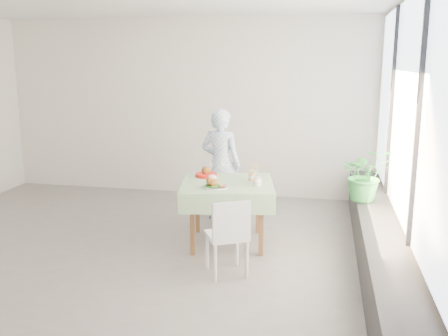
% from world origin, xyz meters
% --- Properties ---
extents(floor, '(6.00, 6.00, 0.00)m').
position_xyz_m(floor, '(0.00, 0.00, 0.00)').
color(floor, '#615E5C').
rests_on(floor, ground).
extents(wall_back, '(6.00, 0.02, 2.80)m').
position_xyz_m(wall_back, '(0.00, 2.50, 1.40)').
color(wall_back, silver).
rests_on(wall_back, ground).
extents(wall_right, '(0.02, 5.00, 2.80)m').
position_xyz_m(wall_right, '(3.00, 0.00, 1.40)').
color(wall_right, silver).
rests_on(wall_right, ground).
extents(window_pane, '(0.01, 4.80, 2.18)m').
position_xyz_m(window_pane, '(2.97, 0.00, 1.65)').
color(window_pane, '#D1E0F9').
rests_on(window_pane, ground).
extents(window_ledge, '(0.40, 4.80, 0.50)m').
position_xyz_m(window_ledge, '(2.80, 0.00, 0.25)').
color(window_ledge, black).
rests_on(window_ledge, ground).
extents(cafe_table, '(1.21, 1.21, 0.74)m').
position_xyz_m(cafe_table, '(1.11, 0.30, 0.46)').
color(cafe_table, brown).
rests_on(cafe_table, ground).
extents(chair_far, '(0.48, 0.48, 0.79)m').
position_xyz_m(chair_far, '(0.94, 1.05, 0.25)').
color(chair_far, white).
rests_on(chair_far, ground).
extents(chair_near, '(0.51, 0.51, 0.80)m').
position_xyz_m(chair_near, '(1.29, -0.57, 0.25)').
color(chair_near, white).
rests_on(chair_near, ground).
extents(diner, '(0.62, 0.47, 1.52)m').
position_xyz_m(diner, '(0.85, 1.19, 0.76)').
color(diner, '#8DB1E2').
rests_on(diner, ground).
extents(main_dish, '(0.29, 0.29, 0.15)m').
position_xyz_m(main_dish, '(1.01, 0.03, 0.79)').
color(main_dish, white).
rests_on(main_dish, cafe_table).
extents(juice_cup_orange, '(0.09, 0.09, 0.26)m').
position_xyz_m(juice_cup_orange, '(1.38, 0.43, 0.80)').
color(juice_cup_orange, white).
rests_on(juice_cup_orange, cafe_table).
extents(juice_cup_lemonade, '(0.10, 0.10, 0.28)m').
position_xyz_m(juice_cup_lemonade, '(1.47, 0.22, 0.81)').
color(juice_cup_lemonade, white).
rests_on(juice_cup_lemonade, cafe_table).
extents(second_dish, '(0.26, 0.26, 0.12)m').
position_xyz_m(second_dish, '(0.80, 0.54, 0.78)').
color(second_dish, red).
rests_on(second_dish, cafe_table).
extents(potted_plant, '(0.65, 0.59, 0.64)m').
position_xyz_m(potted_plant, '(2.69, 0.72, 0.82)').
color(potted_plant, '#277534').
rests_on(potted_plant, window_ledge).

